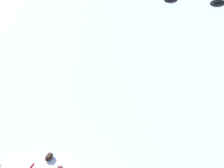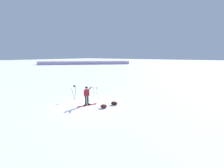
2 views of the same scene
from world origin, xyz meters
TOP-DOWN VIEW (x-y plane):
  - gear_bag_large at (-1.38, 2.07)m, footprint 0.56×0.67m

SIDE VIEW (x-z plane):
  - gear_bag_large at x=-1.38m, z-range 0.01..0.30m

